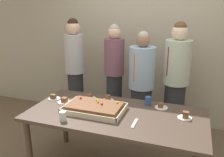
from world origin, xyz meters
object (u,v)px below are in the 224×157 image
(party_table, at_px, (116,120))
(person_striped_tie_right, at_px, (114,76))
(plated_slice_center_front, at_px, (185,116))
(cake_server_utensil, at_px, (135,123))
(drink_cup_middle, at_px, (148,101))
(person_serving_front, at_px, (141,86))
(plated_slice_far_left, at_px, (161,106))
(person_far_right_suit, at_px, (75,70))
(plated_slice_far_right, at_px, (54,98))
(person_green_shirt_behind, at_px, (176,82))
(drink_cup_nearest, at_px, (63,116))
(plated_slice_near_left, at_px, (108,99))
(plated_slice_center_back, at_px, (64,101))
(sheet_cake, at_px, (95,108))
(plated_slice_near_right, at_px, (90,97))

(party_table, bearing_deg, person_striped_tie_right, 109.83)
(plated_slice_center_front, height_order, cake_server_utensil, plated_slice_center_front)
(plated_slice_center_front, xyz_separation_m, drink_cup_middle, (-0.45, 0.23, 0.02))
(person_serving_front, bearing_deg, person_striped_tie_right, -91.05)
(plated_slice_far_left, height_order, person_far_right_suit, person_far_right_suit)
(party_table, relative_size, person_serving_front, 1.23)
(party_table, bearing_deg, plated_slice_far_right, 171.79)
(person_green_shirt_behind, distance_m, person_far_right_suit, 1.60)
(plated_slice_far_left, bearing_deg, drink_cup_nearest, -144.38)
(plated_slice_far_left, distance_m, plated_slice_far_right, 1.35)
(plated_slice_near_left, distance_m, plated_slice_center_back, 0.54)
(sheet_cake, height_order, drink_cup_nearest, sheet_cake)
(plated_slice_near_left, xyz_separation_m, person_far_right_suit, (-0.84, 0.73, 0.12))
(plated_slice_near_right, relative_size, person_serving_front, 0.09)
(drink_cup_nearest, height_order, person_serving_front, person_serving_front)
(plated_slice_near_left, xyz_separation_m, plated_slice_far_right, (-0.67, -0.17, -0.00))
(plated_slice_near_right, height_order, plated_slice_center_back, plated_slice_near_right)
(plated_slice_near_left, height_order, person_serving_front, person_serving_front)
(plated_slice_far_left, xyz_separation_m, person_far_right_suit, (-1.50, 0.72, 0.12))
(plated_slice_far_left, bearing_deg, party_table, -145.83)
(person_serving_front, bearing_deg, plated_slice_far_left, 51.97)
(plated_slice_near_right, bearing_deg, cake_server_utensil, -33.14)
(party_table, xyz_separation_m, plated_slice_far_right, (-0.88, 0.13, 0.10))
(sheet_cake, xyz_separation_m, cake_server_utensil, (0.50, -0.14, -0.04))
(plated_slice_center_back, bearing_deg, sheet_cake, -12.41)
(party_table, bearing_deg, drink_cup_middle, 50.76)
(party_table, height_order, plated_slice_near_right, plated_slice_near_right)
(plated_slice_near_left, distance_m, plated_slice_far_left, 0.66)
(plated_slice_near_left, xyz_separation_m, cake_server_utensil, (0.47, -0.47, -0.02))
(cake_server_utensil, bearing_deg, plated_slice_center_front, 31.37)
(drink_cup_nearest, height_order, cake_server_utensil, drink_cup_nearest)
(plated_slice_far_right, bearing_deg, person_serving_front, 38.33)
(plated_slice_near_left, xyz_separation_m, drink_cup_nearest, (-0.26, -0.65, 0.03))
(plated_slice_far_left, xyz_separation_m, person_green_shirt_behind, (0.10, 0.71, 0.10))
(drink_cup_nearest, relative_size, cake_server_utensil, 0.50)
(party_table, height_order, drink_cup_middle, drink_cup_middle)
(plated_slice_center_front, relative_size, person_green_shirt_behind, 0.09)
(drink_cup_nearest, height_order, person_green_shirt_behind, person_green_shirt_behind)
(plated_slice_near_left, bearing_deg, plated_slice_near_right, -177.62)
(sheet_cake, height_order, person_striped_tie_right, person_striped_tie_right)
(plated_slice_near_left, distance_m, person_serving_front, 0.66)
(plated_slice_far_left, distance_m, person_serving_front, 0.69)
(drink_cup_nearest, distance_m, person_green_shirt_behind, 1.70)
(sheet_cake, distance_m, person_striped_tie_right, 1.11)
(party_table, xyz_separation_m, person_striped_tie_right, (-0.39, 1.07, 0.18))
(sheet_cake, height_order, cake_server_utensil, sheet_cake)
(party_table, distance_m, drink_cup_middle, 0.48)
(plated_slice_far_left, height_order, person_green_shirt_behind, person_green_shirt_behind)
(plated_slice_near_left, xyz_separation_m, drink_cup_middle, (0.50, 0.05, 0.03))
(person_serving_front, height_order, person_striped_tie_right, person_striped_tie_right)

